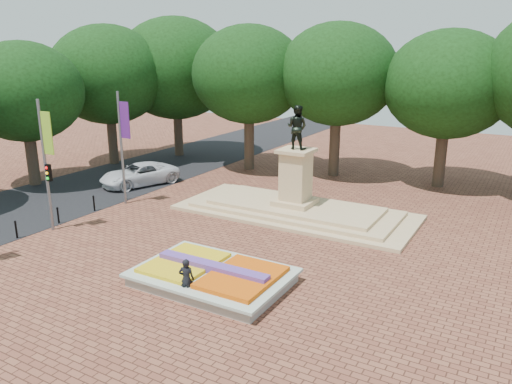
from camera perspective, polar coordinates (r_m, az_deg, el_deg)
ground at (r=23.24m, az=-4.18°, el=-7.94°), size 90.00×90.00×0.00m
asphalt_street at (r=36.41m, az=-19.54°, el=0.13°), size 9.00×90.00×0.02m
flower_bed at (r=21.06m, az=-4.93°, el=-9.48°), size 6.30×4.30×0.91m
monument at (r=29.47m, az=4.51°, el=-0.85°), size 14.00×6.00×6.40m
tree_row_back at (r=36.91m, az=14.94°, el=11.26°), size 44.80×8.80×10.43m
tree_row_street at (r=38.66m, az=-25.26°, el=10.06°), size 8.40×25.40×9.98m
banner_poles at (r=27.96m, az=-23.34°, el=3.27°), size 0.88×11.17×7.00m
bollard_row at (r=29.19m, az=-23.66°, el=-3.11°), size 0.12×13.12×0.98m
van at (r=36.64m, az=-13.19°, el=1.97°), size 4.41×6.12×1.55m
pedestrian at (r=19.81m, az=-7.95°, el=-9.83°), size 0.72×0.60×1.68m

